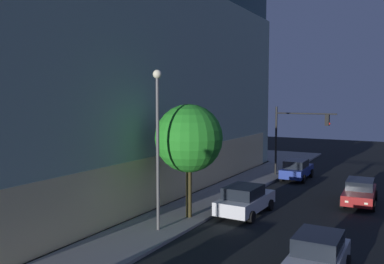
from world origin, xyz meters
name	(u,v)px	position (x,y,z in m)	size (l,w,h in m)	color
modern_building	(61,79)	(13.41, 20.67, 8.35)	(35.22, 23.73, 16.84)	#4C4C51
traffic_light_far_corner	(295,130)	(23.88, 4.35, 4.11)	(0.46, 5.14, 5.92)	black
street_lamp_sidewalk	(158,130)	(6.35, 6.60, 5.18)	(0.44, 0.44, 8.02)	#545454
sidewalk_tree	(189,138)	(9.05, 6.34, 4.56)	(3.77, 3.77, 6.31)	#483E1E
car_silver	(317,258)	(4.74, -1.57, 0.82)	(4.72, 2.05, 1.65)	#B7BABF
car_white	(245,200)	(11.51, 3.96, 0.88)	(4.81, 2.31, 1.73)	silver
car_red	(360,192)	(17.27, -1.61, 0.80)	(4.86, 2.17, 1.54)	maroon
car_blue	(297,169)	(23.34, 4.01, 0.87)	(4.72, 2.08, 1.68)	navy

